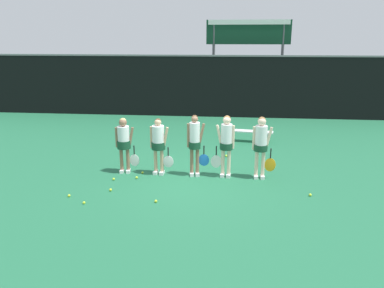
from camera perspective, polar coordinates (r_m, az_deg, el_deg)
name	(u,v)px	position (r m, az deg, el deg)	size (l,w,h in m)	color
ground_plane	(192,175)	(10.98, 0.02, -4.79)	(140.00, 140.00, 0.00)	#216642
fence_windscreen	(209,86)	(18.86, 2.66, 8.80)	(60.00, 0.08, 3.07)	black
scoreboard	(248,40)	(19.94, 8.56, 15.40)	(4.26, 0.15, 4.75)	#515156
bench_courtside	(249,132)	(14.56, 8.63, 1.80)	(1.88, 0.61, 0.43)	silver
player_0	(124,141)	(11.11, -10.33, 0.53)	(0.68, 0.40, 1.65)	#8C664C
player_1	(158,142)	(10.84, -5.13, 0.36)	(0.69, 0.40, 1.67)	tan
player_2	(195,141)	(10.67, 0.44, 0.52)	(0.64, 0.34, 1.79)	#8C664C
player_3	(226,141)	(10.61, 5.22, 0.51)	(0.66, 0.37, 1.80)	beige
player_4	(261,142)	(10.62, 10.49, 0.31)	(0.68, 0.39, 1.79)	beige
tennis_ball_0	(84,203)	(9.53, -16.13, -8.58)	(0.07, 0.07, 0.07)	#CCE033
tennis_ball_1	(69,196)	(10.04, -18.23, -7.48)	(0.07, 0.07, 0.07)	#CCE033
tennis_ball_2	(137,178)	(10.83, -8.43, -5.08)	(0.07, 0.07, 0.07)	#CCE033
tennis_ball_3	(156,201)	(9.28, -5.53, -8.67)	(0.07, 0.07, 0.07)	#CCE033
tennis_ball_4	(310,195)	(10.04, 17.57, -7.40)	(0.07, 0.07, 0.07)	#CCE033
tennis_ball_5	(143,172)	(11.21, -7.55, -4.32)	(0.07, 0.07, 0.07)	#CCE033
tennis_ball_6	(226,156)	(12.68, 5.24, -1.80)	(0.07, 0.07, 0.07)	#CCE033
tennis_ball_7	(114,179)	(10.83, -11.85, -5.25)	(0.07, 0.07, 0.07)	#CCE033
tennis_ball_8	(111,190)	(10.11, -12.30, -6.84)	(0.07, 0.07, 0.07)	#CCE033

